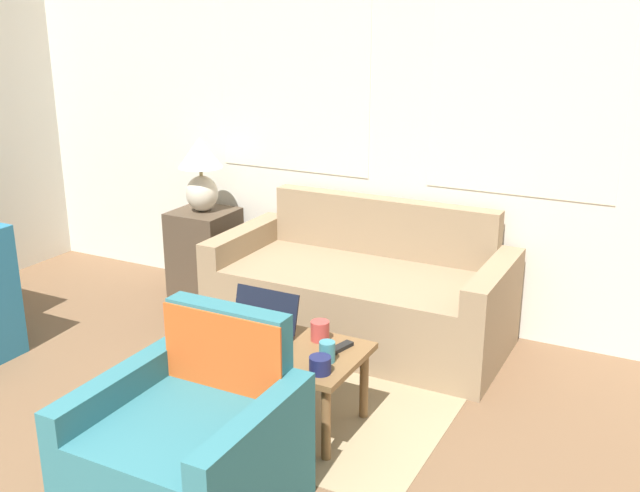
{
  "coord_description": "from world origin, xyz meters",
  "views": [
    {
      "loc": [
        1.6,
        -0.12,
        1.96
      ],
      "look_at": [
        -0.13,
        3.21,
        0.75
      ],
      "focal_mm": 42.0,
      "sensor_mm": 36.0,
      "label": 1
    }
  ],
  "objects_px": {
    "cup_white": "(320,365)",
    "tv_remote": "(340,348)",
    "table_lamp": "(201,169)",
    "couch": "(363,295)",
    "laptop": "(258,328)",
    "armchair": "(194,453)",
    "coffee_table": "(272,353)",
    "cup_yellow": "(320,331)",
    "cup_navy": "(327,352)"
  },
  "relations": [
    {
      "from": "armchair",
      "to": "table_lamp",
      "type": "relative_size",
      "value": 1.56
    },
    {
      "from": "couch",
      "to": "tv_remote",
      "type": "bearing_deg",
      "value": -71.78
    },
    {
      "from": "table_lamp",
      "to": "couch",
      "type": "bearing_deg",
      "value": -6.07
    },
    {
      "from": "laptop",
      "to": "cup_white",
      "type": "relative_size",
      "value": 3.59
    },
    {
      "from": "cup_yellow",
      "to": "cup_white",
      "type": "bearing_deg",
      "value": -62.51
    },
    {
      "from": "cup_white",
      "to": "tv_remote",
      "type": "xyz_separation_m",
      "value": [
        -0.02,
        0.25,
        -0.03
      ]
    },
    {
      "from": "coffee_table",
      "to": "cup_white",
      "type": "relative_size",
      "value": 9.12
    },
    {
      "from": "armchair",
      "to": "laptop",
      "type": "distance_m",
      "value": 0.84
    },
    {
      "from": "armchair",
      "to": "cup_navy",
      "type": "bearing_deg",
      "value": 72.39
    },
    {
      "from": "cup_navy",
      "to": "cup_yellow",
      "type": "height_order",
      "value": "same"
    },
    {
      "from": "couch",
      "to": "cup_navy",
      "type": "bearing_deg",
      "value": -73.9
    },
    {
      "from": "couch",
      "to": "armchair",
      "type": "xyz_separation_m",
      "value": [
        0.09,
        -1.84,
        -0.01
      ]
    },
    {
      "from": "table_lamp",
      "to": "laptop",
      "type": "distance_m",
      "value": 1.73
    },
    {
      "from": "couch",
      "to": "coffee_table",
      "type": "relative_size",
      "value": 1.95
    },
    {
      "from": "laptop",
      "to": "cup_navy",
      "type": "relative_size",
      "value": 3.64
    },
    {
      "from": "armchair",
      "to": "tv_remote",
      "type": "relative_size",
      "value": 5.07
    },
    {
      "from": "cup_white",
      "to": "laptop",
      "type": "bearing_deg",
      "value": 156.48
    },
    {
      "from": "armchair",
      "to": "cup_white",
      "type": "relative_size",
      "value": 8.0
    },
    {
      "from": "coffee_table",
      "to": "cup_white",
      "type": "bearing_deg",
      "value": -24.16
    },
    {
      "from": "table_lamp",
      "to": "coffee_table",
      "type": "relative_size",
      "value": 0.56
    },
    {
      "from": "cup_white",
      "to": "tv_remote",
      "type": "relative_size",
      "value": 0.63
    },
    {
      "from": "couch",
      "to": "armchair",
      "type": "bearing_deg",
      "value": -87.06
    },
    {
      "from": "table_lamp",
      "to": "cup_white",
      "type": "bearing_deg",
      "value": -40.25
    },
    {
      "from": "laptop",
      "to": "cup_yellow",
      "type": "relative_size",
      "value": 3.61
    },
    {
      "from": "cup_yellow",
      "to": "tv_remote",
      "type": "xyz_separation_m",
      "value": [
        0.13,
        -0.05,
        -0.04
      ]
    },
    {
      "from": "coffee_table",
      "to": "cup_yellow",
      "type": "distance_m",
      "value": 0.26
    },
    {
      "from": "cup_yellow",
      "to": "laptop",
      "type": "bearing_deg",
      "value": -159.1
    },
    {
      "from": "cup_yellow",
      "to": "cup_navy",
      "type": "bearing_deg",
      "value": -54.45
    },
    {
      "from": "armchair",
      "to": "table_lamp",
      "type": "xyz_separation_m",
      "value": [
        -1.37,
        1.98,
        0.65
      ]
    },
    {
      "from": "couch",
      "to": "cup_yellow",
      "type": "relative_size",
      "value": 17.92
    },
    {
      "from": "couch",
      "to": "coffee_table",
      "type": "xyz_separation_m",
      "value": [
        0.0,
        -1.08,
        0.08
      ]
    },
    {
      "from": "cup_navy",
      "to": "cup_yellow",
      "type": "bearing_deg",
      "value": 125.55
    },
    {
      "from": "armchair",
      "to": "tv_remote",
      "type": "bearing_deg",
      "value": 75.12
    },
    {
      "from": "cup_white",
      "to": "coffee_table",
      "type": "bearing_deg",
      "value": 155.84
    },
    {
      "from": "table_lamp",
      "to": "tv_remote",
      "type": "bearing_deg",
      "value": -34.99
    },
    {
      "from": "laptop",
      "to": "tv_remote",
      "type": "height_order",
      "value": "laptop"
    },
    {
      "from": "couch",
      "to": "table_lamp",
      "type": "xyz_separation_m",
      "value": [
        -1.27,
        0.14,
        0.64
      ]
    },
    {
      "from": "laptop",
      "to": "cup_navy",
      "type": "bearing_deg",
      "value": -10.55
    },
    {
      "from": "couch",
      "to": "armchair",
      "type": "height_order",
      "value": "couch"
    },
    {
      "from": "cup_navy",
      "to": "cup_white",
      "type": "bearing_deg",
      "value": -78.54
    },
    {
      "from": "cup_yellow",
      "to": "tv_remote",
      "type": "bearing_deg",
      "value": -20.37
    },
    {
      "from": "coffee_table",
      "to": "tv_remote",
      "type": "relative_size",
      "value": 5.78
    },
    {
      "from": "armchair",
      "to": "laptop",
      "type": "height_order",
      "value": "armchair"
    },
    {
      "from": "coffee_table",
      "to": "couch",
      "type": "bearing_deg",
      "value": 90.17
    },
    {
      "from": "coffee_table",
      "to": "cup_yellow",
      "type": "height_order",
      "value": "cup_yellow"
    },
    {
      "from": "cup_yellow",
      "to": "cup_white",
      "type": "xyz_separation_m",
      "value": [
        0.16,
        -0.3,
        -0.01
      ]
    },
    {
      "from": "coffee_table",
      "to": "cup_navy",
      "type": "xyz_separation_m",
      "value": [
        0.32,
        -0.04,
        0.1
      ]
    },
    {
      "from": "armchair",
      "to": "coffee_table",
      "type": "height_order",
      "value": "armchair"
    },
    {
      "from": "coffee_table",
      "to": "cup_yellow",
      "type": "bearing_deg",
      "value": 39.01
    },
    {
      "from": "table_lamp",
      "to": "cup_navy",
      "type": "height_order",
      "value": "table_lamp"
    }
  ]
}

